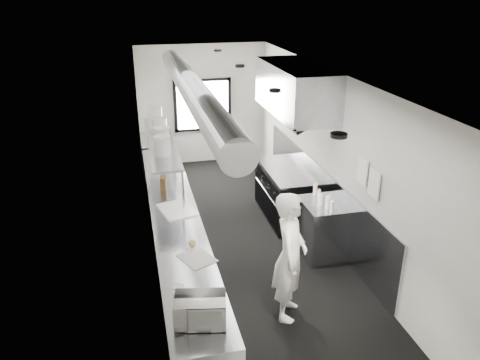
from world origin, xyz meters
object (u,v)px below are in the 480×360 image
exhaust_hood (295,89)px  deli_tub_b (179,290)px  cutting_board (177,209)px  squeeze_bottle_c (320,200)px  plate_stack_b (161,138)px  plate_stack_d (155,117)px  plate_stack_a (162,146)px  prep_counter (176,239)px  squeeze_bottle_a (332,206)px  range (288,193)px  squeeze_bottle_d (319,194)px  bottle_station (322,229)px  squeeze_bottle_e (315,189)px  pass_shelf (161,142)px  squeeze_bottle_b (328,202)px  plate_stack_c (160,128)px  microwave (200,310)px  small_plate (193,247)px  line_cook (290,256)px  deli_tub_a (180,296)px  far_work_table (158,158)px

exhaust_hood → deli_tub_b: size_ratio=17.28×
cutting_board → squeeze_bottle_c: squeeze_bottle_c is taller
squeeze_bottle_c → plate_stack_b: bearing=149.7°
plate_stack_d → plate_stack_a: bearing=-90.0°
exhaust_hood → prep_counter: size_ratio=0.37×
squeeze_bottle_a → range: bearing=93.4°
prep_counter → squeeze_bottle_d: squeeze_bottle_d is taller
bottle_station → plate_stack_a: plate_stack_a is taller
prep_counter → squeeze_bottle_e: 2.35m
bottle_station → plate_stack_d: size_ratio=2.25×
pass_shelf → squeeze_bottle_b: pass_shelf is taller
bottle_station → plate_stack_b: bearing=151.5°
plate_stack_d → squeeze_bottle_c: 3.49m
plate_stack_a → plate_stack_c: (0.03, 0.88, 0.02)m
prep_counter → deli_tub_b: size_ratio=47.11×
range → plate_stack_d: bearing=154.7°
microwave → squeeze_bottle_d: size_ratio=3.01×
exhaust_hood → plate_stack_c: 2.42m
range → cutting_board: bearing=-152.4°
prep_counter → pass_shelf: 1.85m
plate_stack_b → exhaust_hood: bearing=3.0°
plate_stack_c → squeeze_bottle_e: (2.32, -1.47, -0.75)m
small_plate → line_cook: bearing=-21.3°
range → squeeze_bottle_c: squeeze_bottle_c is taller
prep_counter → plate_stack_b: size_ratio=17.42×
pass_shelf → squeeze_bottle_b: (2.32, -1.87, -0.54)m
cutting_board → plate_stack_a: 1.04m
range → plate_stack_b: 2.58m
exhaust_hood → range: size_ratio=1.38×
deli_tub_a → squeeze_bottle_e: squeeze_bottle_e is taller
range → squeeze_bottle_b: size_ratio=8.08×
plate_stack_c → plate_stack_d: size_ratio=0.87×
squeeze_bottle_a → squeeze_bottle_b: squeeze_bottle_b is taller
squeeze_bottle_b → squeeze_bottle_e: bearing=89.8°
prep_counter → plate_stack_a: 1.47m
bottle_station → squeeze_bottle_b: squeeze_bottle_b is taller
exhaust_hood → squeeze_bottle_a: exhaust_hood is taller
pass_shelf → line_cook: 3.36m
exhaust_hood → squeeze_bottle_b: 2.10m
plate_stack_b → prep_counter: bearing=-86.9°
pass_shelf → squeeze_bottle_b: bearing=-38.9°
plate_stack_b → plate_stack_c: (0.01, 0.53, 0.00)m
prep_counter → squeeze_bottle_e: bearing=3.5°
exhaust_hood → deli_tub_b: bearing=-127.0°
pass_shelf → small_plate: 2.63m
deli_tub_b → squeeze_bottle_a: bearing=31.3°
range → far_work_table: 3.32m
exhaust_hood → squeeze_bottle_e: exhaust_hood is taller
small_plate → plate_stack_d: (-0.20, 3.32, 0.86)m
small_plate → squeeze_bottle_a: size_ratio=1.01×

